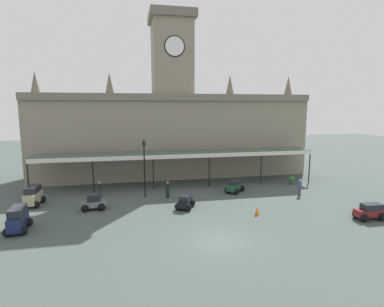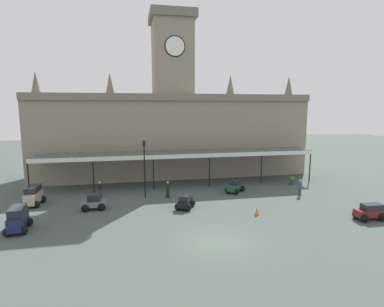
# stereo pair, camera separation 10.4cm
# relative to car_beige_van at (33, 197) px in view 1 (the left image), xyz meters

# --- Properties ---
(ground_plane) EXTENTS (140.00, 140.00, 0.00)m
(ground_plane) POSITION_rel_car_beige_van_xyz_m (14.19, -10.58, -0.81)
(ground_plane) COLOR #424F49
(station_building) EXTENTS (34.12, 6.90, 20.21)m
(station_building) POSITION_rel_car_beige_van_xyz_m (14.19, 10.22, 5.35)
(station_building) COLOR gray
(station_building) RESTS_ON ground
(entrance_canopy) EXTENTS (31.16, 3.26, 3.83)m
(entrance_canopy) POSITION_rel_car_beige_van_xyz_m (14.19, 4.55, 2.87)
(entrance_canopy) COLOR #38564C
(entrance_canopy) RESTS_ON ground
(car_beige_van) EXTENTS (1.70, 2.46, 1.77)m
(car_beige_van) POSITION_rel_car_beige_van_xyz_m (0.00, 0.00, 0.00)
(car_beige_van) COLOR tan
(car_beige_van) RESTS_ON ground
(car_black_sedan) EXTENTS (2.02, 2.24, 1.19)m
(car_black_sedan) POSITION_rel_car_beige_van_xyz_m (13.31, -3.53, -0.30)
(car_black_sedan) COLOR black
(car_black_sedan) RESTS_ON ground
(car_green_estate) EXTENTS (2.37, 2.38, 1.27)m
(car_green_estate) POSITION_rel_car_beige_van_xyz_m (19.37, 0.49, -0.24)
(car_green_estate) COLOR #1E512D
(car_green_estate) RESTS_ON ground
(car_navy_van) EXTENTS (1.71, 2.46, 1.77)m
(car_navy_van) POSITION_rel_car_beige_van_xyz_m (0.67, -6.07, 0.00)
(car_navy_van) COLOR #19214C
(car_navy_van) RESTS_ON ground
(car_maroon_estate) EXTENTS (2.28, 1.60, 1.27)m
(car_maroon_estate) POSITION_rel_car_beige_van_xyz_m (27.16, -9.14, -0.24)
(car_maroon_estate) COLOR maroon
(car_maroon_estate) RESTS_ON ground
(car_grey_sedan) EXTENTS (2.11, 1.61, 1.19)m
(car_grey_sedan) POSITION_rel_car_beige_van_xyz_m (5.45, -2.30, -0.30)
(car_grey_sedan) COLOR slate
(car_grey_sedan) RESTS_ON ground
(pedestrian_beside_cars) EXTENTS (0.36, 0.34, 1.67)m
(pedestrian_beside_cars) POSITION_rel_car_beige_van_xyz_m (12.19, -0.17, 0.10)
(pedestrian_beside_cars) COLOR black
(pedestrian_beside_cars) RESTS_ON ground
(pedestrian_crossing_forecourt) EXTENTS (0.39, 0.34, 1.67)m
(pedestrian_crossing_forecourt) POSITION_rel_car_beige_van_xyz_m (5.71, 1.11, 0.10)
(pedestrian_crossing_forecourt) COLOR #3F384C
(pedestrian_crossing_forecourt) RESTS_ON ground
(pedestrian_near_entrance) EXTENTS (0.35, 0.34, 1.67)m
(pedestrian_near_entrance) POSITION_rel_car_beige_van_xyz_m (25.31, -2.00, 0.10)
(pedestrian_near_entrance) COLOR #3F384C
(pedestrian_near_entrance) RESTS_ON ground
(victorian_lamppost) EXTENTS (0.30, 0.30, 5.71)m
(victorian_lamppost) POSITION_rel_car_beige_van_xyz_m (10.03, 0.42, 2.68)
(victorian_lamppost) COLOR black
(victorian_lamppost) RESTS_ON ground
(traffic_cone) EXTENTS (0.40, 0.40, 0.66)m
(traffic_cone) POSITION_rel_car_beige_van_xyz_m (18.82, -6.42, -0.48)
(traffic_cone) COLOR orange
(traffic_cone) RESTS_ON ground
(planter_near_kerb) EXTENTS (0.60, 0.60, 0.96)m
(planter_near_kerb) POSITION_rel_car_beige_van_xyz_m (26.84, 2.23, -0.32)
(planter_near_kerb) COLOR #47423D
(planter_near_kerb) RESTS_ON ground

